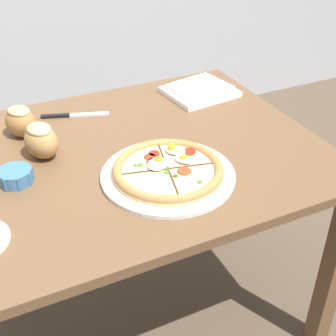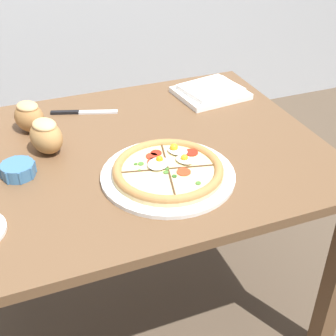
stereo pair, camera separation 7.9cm
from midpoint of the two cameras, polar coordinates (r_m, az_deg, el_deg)
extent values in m
plane|color=brown|center=(1.90, -5.81, -16.97)|extent=(12.00, 12.00, 0.00)
cube|color=brown|center=(1.43, -7.38, 1.27)|extent=(1.22, 0.91, 0.03)
cube|color=brown|center=(1.63, 18.11, -11.89)|extent=(0.06, 0.06, 0.69)
cube|color=brown|center=(2.13, 4.01, 1.81)|extent=(0.06, 0.06, 0.69)
cylinder|color=white|center=(1.31, -1.73, -0.91)|extent=(0.38, 0.38, 0.01)
cylinder|color=#E5C684|center=(1.30, -1.73, -0.48)|extent=(0.31, 0.31, 0.01)
cylinder|color=beige|center=(1.29, -1.74, -0.20)|extent=(0.27, 0.27, 0.00)
torus|color=#B27A42|center=(1.29, -1.74, -0.16)|extent=(0.31, 0.31, 0.03)
cube|color=#472D19|center=(1.35, -2.29, 1.41)|extent=(0.03, 0.13, 0.00)
cube|color=#472D19|center=(1.29, -4.67, -0.49)|extent=(0.13, 0.03, 0.00)
cube|color=#472D19|center=(1.24, -1.15, -1.81)|extent=(0.03, 0.13, 0.00)
cube|color=#472D19|center=(1.31, 1.14, 0.23)|extent=(0.13, 0.03, 0.00)
cylinder|color=red|center=(1.35, -3.87, 1.32)|extent=(0.03, 0.03, 0.00)
cylinder|color=red|center=(1.32, -3.50, 0.66)|extent=(0.04, 0.04, 0.00)
cylinder|color=red|center=(1.28, 0.22, -0.44)|extent=(0.04, 0.04, 0.00)
cylinder|color=red|center=(1.36, -3.36, 1.74)|extent=(0.03, 0.03, 0.00)
cylinder|color=red|center=(1.37, 0.94, 1.96)|extent=(0.04, 0.04, 0.00)
ellipsoid|color=white|center=(1.30, -2.96, 0.47)|extent=(0.09, 0.09, 0.01)
sphere|color=orange|center=(1.31, -2.85, 0.98)|extent=(0.02, 0.02, 0.02)
ellipsoid|color=white|center=(1.36, -0.74, 2.14)|extent=(0.07, 0.08, 0.01)
sphere|color=#F4AD1E|center=(1.36, -1.20, 2.49)|extent=(0.02, 0.02, 0.02)
ellipsoid|color=white|center=(1.32, 0.20, 1.06)|extent=(0.06, 0.07, 0.01)
sphere|color=#F4AD1E|center=(1.32, 0.18, 1.28)|extent=(0.02, 0.02, 0.02)
cylinder|color=#386B23|center=(1.31, -5.58, 0.34)|extent=(0.01, 0.01, 0.00)
cylinder|color=#477A2D|center=(1.28, -1.95, -0.56)|extent=(0.01, 0.01, 0.00)
cylinder|color=#386B23|center=(1.30, -2.89, 0.00)|extent=(0.01, 0.01, 0.00)
cylinder|color=#477A2D|center=(1.31, -5.12, 0.37)|extent=(0.02, 0.02, 0.00)
cylinder|color=#477A2D|center=(1.29, -1.84, -0.15)|extent=(0.01, 0.01, 0.00)
cylinder|color=#2D5B1E|center=(1.26, -0.88, -0.99)|extent=(0.01, 0.01, 0.00)
cylinder|color=#477A2D|center=(1.28, -5.32, -0.47)|extent=(0.01, 0.01, 0.00)
cylinder|color=#477A2D|center=(1.24, 2.11, -1.71)|extent=(0.01, 0.01, 0.00)
cylinder|color=teal|center=(1.36, -19.72, -0.96)|extent=(0.09, 0.09, 0.04)
cylinder|color=gold|center=(1.35, -19.75, -0.79)|extent=(0.07, 0.07, 0.02)
cylinder|color=teal|center=(1.36, -17.82, -0.50)|extent=(0.01, 0.01, 0.04)
cylinder|color=teal|center=(1.39, -18.61, 0.06)|extent=(0.01, 0.01, 0.04)
cylinder|color=teal|center=(1.40, -20.00, 0.01)|extent=(0.01, 0.01, 0.04)
cylinder|color=teal|center=(1.38, -21.24, -0.59)|extent=(0.01, 0.01, 0.04)
cylinder|color=teal|center=(1.33, -20.87, -2.03)|extent=(0.01, 0.01, 0.04)
cylinder|color=teal|center=(1.32, -19.41, -2.00)|extent=(0.01, 0.01, 0.04)
cylinder|color=teal|center=(1.33, -18.13, -1.35)|extent=(0.01, 0.01, 0.04)
cube|color=white|center=(1.79, 2.61, 9.24)|extent=(0.27, 0.23, 0.02)
cube|color=white|center=(1.78, 2.63, 9.77)|extent=(0.23, 0.21, 0.02)
ellipsoid|color=#B27F47|center=(1.43, -16.73, 3.07)|extent=(0.13, 0.14, 0.10)
ellipsoid|color=#EAB775|center=(1.41, -17.00, 4.52)|extent=(0.09, 0.10, 0.03)
ellipsoid|color=#A3703D|center=(1.57, -18.89, 5.27)|extent=(0.13, 0.14, 0.10)
ellipsoid|color=tan|center=(1.55, -19.15, 6.54)|extent=(0.09, 0.10, 0.03)
cube|color=silver|center=(1.66, -10.90, 6.41)|extent=(0.13, 0.06, 0.01)
cube|color=black|center=(1.67, -14.90, 6.12)|extent=(0.10, 0.05, 0.01)
camera|label=1|loc=(0.04, -91.74, -1.16)|focal=50.00mm
camera|label=2|loc=(0.04, 88.26, 1.16)|focal=50.00mm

